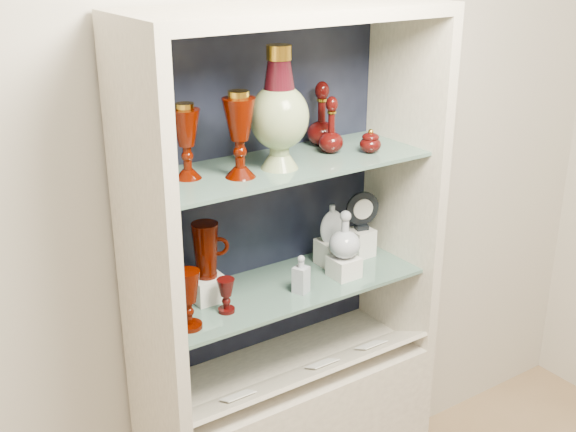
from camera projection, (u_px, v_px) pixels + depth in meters
wall_back at (251, 168)px, 2.40m from camera, size 3.50×0.02×2.80m
cabinet_back_panel at (256, 192)px, 2.41m from camera, size 0.98×0.02×1.15m
cabinet_side_left at (145, 242)px, 2.01m from camera, size 0.04×0.40×1.15m
cabinet_side_right at (402, 181)px, 2.51m from camera, size 0.04×0.40×1.15m
cabinet_top_cap at (288, 12)px, 2.04m from camera, size 1.00×0.40×0.04m
shelf_lower at (285, 286)px, 2.38m from camera, size 0.92×0.34×0.01m
shelf_upper at (284, 165)px, 2.22m from camera, size 0.92×0.34×0.01m
label_ledge at (307, 373)px, 2.37m from camera, size 0.92×0.17×0.09m
label_card_0 at (371, 345)px, 2.51m from camera, size 0.10×0.06×0.03m
label_card_1 at (322, 363)px, 2.40m from camera, size 0.10×0.06×0.03m
label_card_2 at (238, 396)px, 2.23m from camera, size 0.10×0.06×0.03m
pedestal_lamp_left at (186, 141)px, 2.04m from camera, size 0.08×0.08×0.22m
pedestal_lamp_right at (239, 135)px, 2.05m from camera, size 0.11×0.11×0.25m
enamel_urn at (279, 108)px, 2.11m from camera, size 0.23×0.23×0.36m
ruby_decanter_a at (331, 122)px, 2.29m from camera, size 0.10×0.10×0.21m
ruby_decanter_b at (322, 112)px, 2.37m from camera, size 0.12×0.12×0.23m
lidded_bowl at (370, 141)px, 2.31m from camera, size 0.07×0.07×0.08m
cobalt_goblet at (155, 291)px, 2.14m from camera, size 0.10×0.10×0.18m
ruby_goblet_tall at (188, 300)px, 2.08m from camera, size 0.10×0.10×0.18m
ruby_goblet_small at (226, 296)px, 2.19m from camera, size 0.07×0.07×0.11m
riser_ruby_pitcher at (207, 288)px, 2.27m from camera, size 0.10×0.10×0.08m
ruby_pitcher at (206, 250)px, 2.22m from camera, size 0.16×0.13×0.18m
clear_square_bottle at (301, 274)px, 2.30m from camera, size 0.06×0.06×0.13m
riser_flat_flask at (331, 252)px, 2.51m from camera, size 0.09×0.09×0.09m
flat_flask at (332, 222)px, 2.47m from camera, size 0.10×0.04×0.13m
riser_clear_round_decanter at (344, 267)px, 2.42m from camera, size 0.09×0.09×0.07m
clear_round_decanter at (345, 236)px, 2.38m from camera, size 0.11×0.11×0.16m
riser_cameo_medallion at (361, 242)px, 2.58m from camera, size 0.08×0.08×0.10m
cameo_medallion at (362, 210)px, 2.53m from camera, size 0.13×0.07×0.15m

